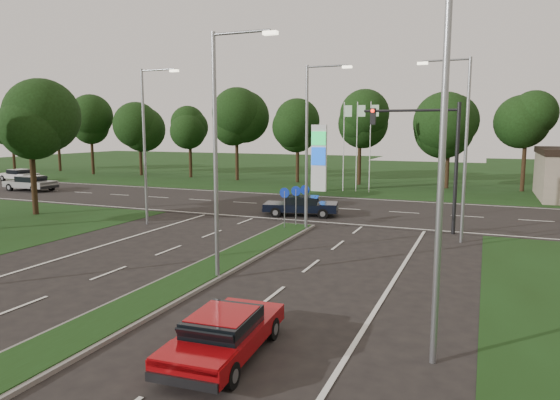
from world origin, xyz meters
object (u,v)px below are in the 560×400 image
at_px(red_sedan, 224,333).
at_px(navy_sedan, 301,205).
at_px(far_car_a, 31,183).
at_px(far_car_b, 19,175).

height_order(red_sedan, navy_sedan, navy_sedan).
height_order(far_car_a, far_car_b, far_car_a).
distance_m(red_sedan, far_car_a, 39.81).
bearing_deg(navy_sedan, red_sedan, -178.47).
xyz_separation_m(red_sedan, navy_sedan, (-5.21, 19.81, 0.07)).
distance_m(navy_sedan, far_car_a, 27.55).
bearing_deg(far_car_b, far_car_a, -117.13).
relative_size(far_car_a, far_car_b, 1.02).
bearing_deg(red_sedan, navy_sedan, 100.88).
distance_m(red_sedan, far_car_b, 50.00).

